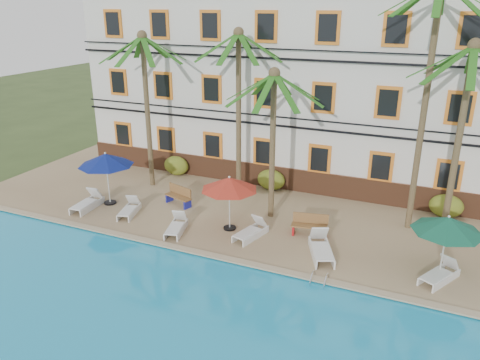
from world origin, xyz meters
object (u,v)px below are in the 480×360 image
at_px(lounger_a, 88,203).
at_px(lounger_e, 321,248).
at_px(lounger_d, 251,231).
at_px(palm_c, 273,123).
at_px(palm_d, 428,80).
at_px(palm_a, 146,90).
at_px(lounger_f, 440,274).
at_px(bench_left, 179,195).
at_px(pool_ladder, 319,282).
at_px(bench_right, 309,224).
at_px(umbrella_green, 448,225).
at_px(palm_b, 239,91).
at_px(lounger_c, 176,226).
at_px(lounger_b, 129,209).
at_px(palm_e, 462,119).
at_px(umbrella_blue, 106,160).
at_px(umbrella_red, 229,184).

height_order(lounger_a, lounger_e, lounger_e).
bearing_deg(lounger_d, palm_c, 88.99).
distance_m(palm_d, lounger_a, 16.08).
distance_m(palm_a, lounger_f, 15.91).
relative_size(lounger_a, lounger_d, 1.03).
bearing_deg(lounger_f, bench_left, 169.67).
relative_size(lounger_d, lounger_f, 1.02).
bearing_deg(palm_c, palm_a, 170.68).
height_order(lounger_d, pool_ladder, lounger_d).
xyz_separation_m(palm_d, lounger_e, (-2.90, -3.95, -6.12)).
height_order(lounger_a, bench_right, bench_right).
distance_m(lounger_e, bench_left, 7.88).
relative_size(palm_c, lounger_d, 3.60).
height_order(palm_a, bench_left, palm_a).
relative_size(umbrella_green, lounger_f, 1.32).
xyz_separation_m(palm_b, lounger_c, (-0.63, -5.25, -5.00)).
xyz_separation_m(lounger_b, lounger_e, (9.16, -0.17, 0.06)).
height_order(palm_e, lounger_c, palm_e).
bearing_deg(bench_left, palm_d, 9.98).
height_order(palm_a, lounger_a, palm_a).
bearing_deg(palm_c, pool_ladder, -52.39).
xyz_separation_m(umbrella_blue, lounger_a, (-0.61, -0.90, -1.97)).
xyz_separation_m(lounger_a, lounger_e, (11.41, 0.06, 0.03)).
bearing_deg(palm_e, umbrella_blue, -171.83).
height_order(palm_a, palm_b, palm_b).
bearing_deg(lounger_a, umbrella_green, 0.87).
relative_size(palm_c, bench_right, 4.34).
relative_size(palm_a, lounger_c, 4.37).
bearing_deg(lounger_e, bench_right, 120.78).
relative_size(palm_a, umbrella_green, 3.28).
bearing_deg(bench_right, lounger_e, -59.22).
xyz_separation_m(bench_right, pool_ladder, (1.34, -3.40, -0.47)).
bearing_deg(palm_e, bench_right, -164.36).
bearing_deg(umbrella_blue, lounger_b, -22.02).
xyz_separation_m(umbrella_blue, lounger_b, (1.64, -0.66, -2.00)).
relative_size(umbrella_red, bench_left, 1.57).
xyz_separation_m(umbrella_red, lounger_d, (1.15, -0.34, -1.83)).
xyz_separation_m(lounger_c, pool_ladder, (6.64, -1.35, -0.27)).
distance_m(palm_b, lounger_c, 7.28).
distance_m(bench_left, bench_right, 6.70).
distance_m(umbrella_green, lounger_b, 13.58).
bearing_deg(lounger_a, lounger_b, 5.97).
bearing_deg(lounger_e, palm_e, 34.92).
height_order(lounger_a, lounger_d, lounger_a).
bearing_deg(lounger_d, pool_ladder, -31.98).
bearing_deg(palm_b, umbrella_blue, -143.19).
bearing_deg(palm_e, bench_left, -175.69).
bearing_deg(lounger_a, bench_right, 8.70).
xyz_separation_m(lounger_b, lounger_f, (13.47, -0.24, 0.01)).
relative_size(lounger_e, bench_right, 1.40).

